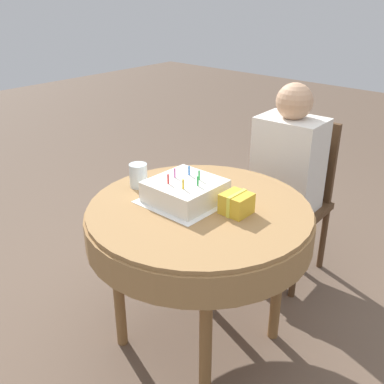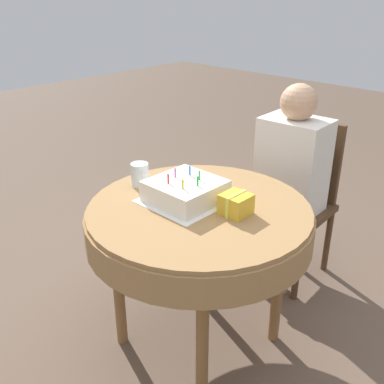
% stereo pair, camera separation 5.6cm
% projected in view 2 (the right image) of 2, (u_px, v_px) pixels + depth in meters
% --- Properties ---
extents(ground_plane, '(12.00, 12.00, 0.00)m').
position_uv_depth(ground_plane, '(198.00, 339.00, 2.19)').
color(ground_plane, brown).
extents(dining_table, '(0.96, 0.96, 0.73)m').
position_uv_depth(dining_table, '(199.00, 225.00, 1.92)').
color(dining_table, '#9E7547').
rests_on(dining_table, ground_plane).
extents(chair, '(0.44, 0.44, 0.89)m').
position_uv_depth(chair, '(295.00, 195.00, 2.56)').
color(chair, '#4C331E').
rests_on(chair, ground_plane).
extents(person, '(0.35, 0.35, 1.12)m').
position_uv_depth(person, '(290.00, 169.00, 2.41)').
color(person, tan).
rests_on(person, ground_plane).
extents(napkin, '(0.33, 0.33, 0.00)m').
position_uv_depth(napkin, '(185.00, 201.00, 1.93)').
color(napkin, white).
rests_on(napkin, dining_table).
extents(birthday_cake, '(0.28, 0.28, 0.13)m').
position_uv_depth(birthday_cake, '(185.00, 191.00, 1.91)').
color(birthday_cake, white).
rests_on(birthday_cake, dining_table).
extents(drinking_glass, '(0.08, 0.08, 0.11)m').
position_uv_depth(drinking_glass, '(140.00, 175.00, 2.05)').
color(drinking_glass, silver).
rests_on(drinking_glass, dining_table).
extents(gift_box, '(0.11, 0.11, 0.09)m').
position_uv_depth(gift_box, '(236.00, 204.00, 1.80)').
color(gift_box, gold).
rests_on(gift_box, dining_table).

